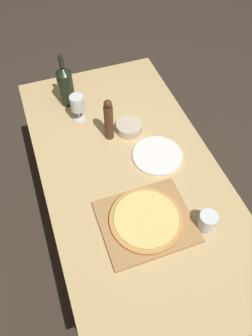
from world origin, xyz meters
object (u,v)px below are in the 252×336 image
at_px(wine_bottle, 65,85).
at_px(wine_glass, 77,104).
at_px(small_bowl, 129,127).
at_px(pizza, 146,219).
at_px(pepper_mill, 109,120).

xyz_separation_m(wine_bottle, wine_glass, (0.03, -0.15, -0.02)).
bearing_deg(small_bowl, pizza, -102.19).
xyz_separation_m(pizza, small_bowl, (0.12, 0.55, -0.00)).
relative_size(wine_glass, small_bowl, 1.14).
bearing_deg(pizza, pepper_mill, 89.45).
distance_m(wine_bottle, pepper_mill, 0.37).
bearing_deg(pepper_mill, wine_glass, 122.45).
distance_m(pepper_mill, wine_glass, 0.22).
height_order(pizza, pepper_mill, pepper_mill).
xyz_separation_m(wine_bottle, small_bowl, (0.26, -0.33, -0.10)).
xyz_separation_m(pizza, wine_bottle, (-0.14, 0.88, 0.10)).
bearing_deg(pepper_mill, small_bowl, 3.22).
height_order(pepper_mill, small_bowl, pepper_mill).
bearing_deg(pizza, wine_glass, 98.82).
relative_size(pizza, pepper_mill, 1.27).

